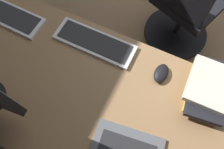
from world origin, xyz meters
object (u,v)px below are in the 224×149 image
(keyboard_main, at_px, (7,15))
(office_chair, at_px, (184,5))
(keyboard_spare, at_px, (95,42))
(book_stack_near, at_px, (208,88))
(mouse_main, at_px, (161,73))
(drawer_pedestal, at_px, (99,120))

(keyboard_main, bearing_deg, office_chair, -137.91)
(keyboard_spare, xyz_separation_m, book_stack_near, (-0.58, 0.01, 0.04))
(book_stack_near, bearing_deg, mouse_main, 2.87)
(drawer_pedestal, height_order, book_stack_near, book_stack_near)
(keyboard_main, xyz_separation_m, book_stack_near, (-1.09, -0.05, 0.04))
(drawer_pedestal, bearing_deg, keyboard_spare, -62.57)
(drawer_pedestal, relative_size, keyboard_spare, 1.65)
(office_chair, bearing_deg, book_stack_near, 108.94)
(keyboard_spare, xyz_separation_m, mouse_main, (-0.37, 0.02, 0.01))
(keyboard_main, relative_size, book_stack_near, 1.34)
(keyboard_spare, height_order, book_stack_near, book_stack_near)
(drawer_pedestal, distance_m, mouse_main, 0.53)
(keyboard_main, height_order, mouse_main, mouse_main)
(keyboard_main, height_order, office_chair, office_chair)
(drawer_pedestal, bearing_deg, book_stack_near, -147.64)
(mouse_main, relative_size, office_chair, 0.11)
(book_stack_near, xyz_separation_m, office_chair, (0.24, -0.71, -0.32))
(mouse_main, distance_m, book_stack_near, 0.22)
(keyboard_spare, bearing_deg, drawer_pedestal, 117.43)
(keyboard_main, bearing_deg, drawer_pedestal, 160.85)
(mouse_main, xyz_separation_m, book_stack_near, (-0.21, -0.01, 0.03))
(keyboard_main, relative_size, mouse_main, 4.07)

